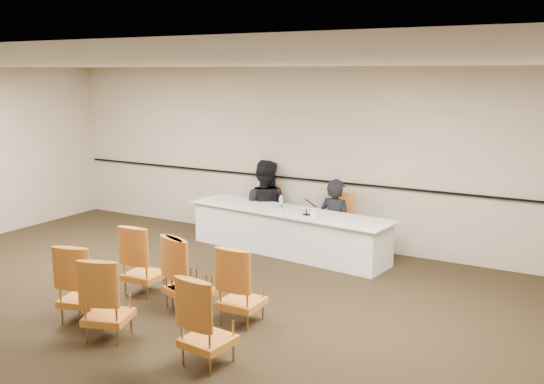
{
  "coord_description": "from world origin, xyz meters",
  "views": [
    {
      "loc": [
        4.61,
        -5.23,
        2.91
      ],
      "look_at": [
        0.18,
        2.6,
        1.12
      ],
      "focal_mm": 40.0,
      "sensor_mm": 36.0,
      "label": 1
    }
  ],
  "objects_px": {
    "panel_table": "(288,232)",
    "aud_chair_back_left": "(82,282)",
    "aud_chair_front_mid": "(192,273)",
    "water_bottle": "(281,202)",
    "panelist_second_chair": "(264,211)",
    "aud_chair_front_right": "(242,284)",
    "panelist_main_chair": "(335,223)",
    "panelist_second": "(264,212)",
    "panelist_main": "(335,228)",
    "microphone": "(307,206)",
    "coffee_cup": "(313,213)",
    "aud_chair_extra": "(186,272)",
    "aud_chair_front_left": "(144,259)",
    "aud_chair_back_mid": "(108,297)",
    "drinking_glass": "(287,210)",
    "aud_chair_back_right": "(208,320)"
  },
  "relations": [
    {
      "from": "microphone",
      "to": "aud_chair_front_right",
      "type": "height_order",
      "value": "microphone"
    },
    {
      "from": "aud_chair_front_left",
      "to": "aud_chair_front_mid",
      "type": "xyz_separation_m",
      "value": [
        0.89,
        -0.14,
        0.0
      ]
    },
    {
      "from": "aud_chair_front_mid",
      "to": "panelist_main_chair",
      "type": "bearing_deg",
      "value": 102.17
    },
    {
      "from": "aud_chair_back_mid",
      "to": "aud_chair_extra",
      "type": "bearing_deg",
      "value": 59.49
    },
    {
      "from": "panelist_second_chair",
      "to": "aud_chair_extra",
      "type": "height_order",
      "value": "same"
    },
    {
      "from": "panelist_main",
      "to": "aud_chair_front_right",
      "type": "height_order",
      "value": "panelist_main"
    },
    {
      "from": "microphone",
      "to": "drinking_glass",
      "type": "bearing_deg",
      "value": -153.63
    },
    {
      "from": "panelist_main",
      "to": "panelist_second_chair",
      "type": "height_order",
      "value": "panelist_main"
    },
    {
      "from": "aud_chair_front_mid",
      "to": "water_bottle",
      "type": "bearing_deg",
      "value": 116.65
    },
    {
      "from": "aud_chair_back_left",
      "to": "panelist_second",
      "type": "bearing_deg",
      "value": 74.61
    },
    {
      "from": "panel_table",
      "to": "panelist_main",
      "type": "bearing_deg",
      "value": 42.81
    },
    {
      "from": "panelist_main_chair",
      "to": "aud_chair_extra",
      "type": "xyz_separation_m",
      "value": [
        -0.61,
        -3.19,
        0.0
      ]
    },
    {
      "from": "drinking_glass",
      "to": "panelist_main_chair",
      "type": "bearing_deg",
      "value": 46.38
    },
    {
      "from": "aud_chair_back_mid",
      "to": "drinking_glass",
      "type": "bearing_deg",
      "value": 66.95
    },
    {
      "from": "panel_table",
      "to": "aud_chair_back_left",
      "type": "bearing_deg",
      "value": -96.47
    },
    {
      "from": "microphone",
      "to": "aud_chair_back_right",
      "type": "bearing_deg",
      "value": -50.58
    },
    {
      "from": "panelist_main",
      "to": "coffee_cup",
      "type": "distance_m",
      "value": 0.8
    },
    {
      "from": "drinking_glass",
      "to": "coffee_cup",
      "type": "relative_size",
      "value": 0.71
    },
    {
      "from": "panelist_main",
      "to": "aud_chair_back_left",
      "type": "height_order",
      "value": "panelist_main"
    },
    {
      "from": "aud_chair_back_left",
      "to": "aud_chair_extra",
      "type": "bearing_deg",
      "value": 30.74
    },
    {
      "from": "coffee_cup",
      "to": "aud_chair_extra",
      "type": "distance_m",
      "value": 2.56
    },
    {
      "from": "panelist_second",
      "to": "aud_chair_front_left",
      "type": "height_order",
      "value": "panelist_second"
    },
    {
      "from": "panelist_second_chair",
      "to": "aud_chair_front_right",
      "type": "height_order",
      "value": "same"
    },
    {
      "from": "microphone",
      "to": "water_bottle",
      "type": "xyz_separation_m",
      "value": [
        -0.54,
        0.17,
        -0.04
      ]
    },
    {
      "from": "water_bottle",
      "to": "aud_chair_front_left",
      "type": "height_order",
      "value": "aud_chair_front_left"
    },
    {
      "from": "microphone",
      "to": "aud_chair_front_left",
      "type": "bearing_deg",
      "value": -87.97
    },
    {
      "from": "aud_chair_front_left",
      "to": "aud_chair_back_left",
      "type": "distance_m",
      "value": 1.04
    },
    {
      "from": "panelist_main_chair",
      "to": "panelist_second",
      "type": "height_order",
      "value": "panelist_second"
    },
    {
      "from": "panel_table",
      "to": "aud_chair_back_left",
      "type": "distance_m",
      "value": 3.7
    },
    {
      "from": "water_bottle",
      "to": "aud_chair_front_mid",
      "type": "xyz_separation_m",
      "value": [
        0.23,
        -2.73,
        -0.35
      ]
    },
    {
      "from": "aud_chair_back_left",
      "to": "aud_chair_extra",
      "type": "relative_size",
      "value": 1.0
    },
    {
      "from": "aud_chair_front_right",
      "to": "aud_chair_back_right",
      "type": "xyz_separation_m",
      "value": [
        0.25,
        -1.04,
        0.0
      ]
    },
    {
      "from": "panelist_second",
      "to": "microphone",
      "type": "relative_size",
      "value": 6.02
    },
    {
      "from": "panelist_second_chair",
      "to": "water_bottle",
      "type": "relative_size",
      "value": 4.01
    },
    {
      "from": "microphone",
      "to": "water_bottle",
      "type": "bearing_deg",
      "value": -168.87
    },
    {
      "from": "panelist_second",
      "to": "aud_chair_extra",
      "type": "relative_size",
      "value": 1.97
    },
    {
      "from": "panel_table",
      "to": "aud_chair_front_left",
      "type": "height_order",
      "value": "aud_chair_front_left"
    },
    {
      "from": "water_bottle",
      "to": "aud_chair_back_left",
      "type": "height_order",
      "value": "aud_chair_back_left"
    },
    {
      "from": "aud_chair_back_right",
      "to": "panelist_main_chair",
      "type": "bearing_deg",
      "value": 102.41
    },
    {
      "from": "panel_table",
      "to": "panelist_second_chair",
      "type": "bearing_deg",
      "value": 148.48
    },
    {
      "from": "aud_chair_front_mid",
      "to": "aud_chair_back_left",
      "type": "xyz_separation_m",
      "value": [
        -0.94,
        -0.89,
        0.0
      ]
    },
    {
      "from": "coffee_cup",
      "to": "aud_chair_front_mid",
      "type": "bearing_deg",
      "value": -100.79
    },
    {
      "from": "panelist_main_chair",
      "to": "aud_chair_front_left",
      "type": "distance_m",
      "value": 3.36
    },
    {
      "from": "drinking_glass",
      "to": "aud_chair_front_left",
      "type": "xyz_separation_m",
      "value": [
        -0.85,
        -2.43,
        -0.28
      ]
    },
    {
      "from": "aud_chair_back_mid",
      "to": "aud_chair_extra",
      "type": "distance_m",
      "value": 1.13
    },
    {
      "from": "panelist_second",
      "to": "aud_chair_back_mid",
      "type": "distance_m",
      "value": 4.51
    },
    {
      "from": "aud_chair_back_mid",
      "to": "aud_chair_extra",
      "type": "xyz_separation_m",
      "value": [
        0.23,
        1.11,
        0.0
      ]
    },
    {
      "from": "panelist_second_chair",
      "to": "water_bottle",
      "type": "xyz_separation_m",
      "value": [
        0.67,
        -0.62,
        0.35
      ]
    },
    {
      "from": "panel_table",
      "to": "microphone",
      "type": "xyz_separation_m",
      "value": [
        0.41,
        -0.15,
        0.51
      ]
    },
    {
      "from": "panelist_second_chair",
      "to": "aud_chair_extra",
      "type": "bearing_deg",
      "value": -69.5
    }
  ]
}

